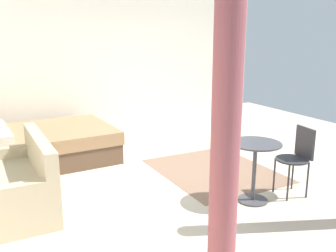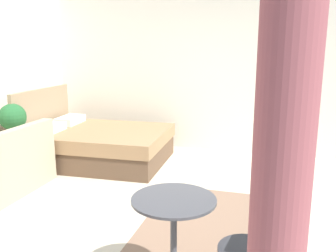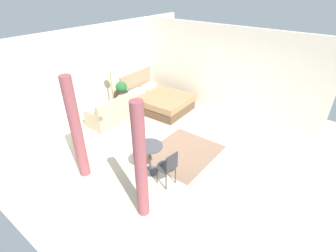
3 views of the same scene
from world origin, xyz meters
name	(u,v)px [view 2 (image 2 of 3)]	position (x,y,z in m)	size (l,w,h in m)	color
ground_plane	(185,211)	(0.00, 0.00, -0.01)	(8.28, 9.44, 0.02)	beige
wall_right	(222,71)	(2.64, 0.00, 1.42)	(0.12, 6.44, 2.84)	silver
area_rug	(219,227)	(-0.28, -0.43, 0.00)	(1.93, 1.60, 0.01)	#7F604C
bed	(97,144)	(1.38, 1.82, 0.29)	(1.68, 2.17, 1.16)	brown
nightstand	(22,154)	(0.66, 2.70, 0.26)	(0.52, 0.35, 0.52)	#473323
potted_plant	(13,118)	(0.56, 2.72, 0.82)	(0.39, 0.39, 0.52)	brown
vase	(27,130)	(0.78, 2.67, 0.61)	(0.11, 0.11, 0.18)	slate
balcony_table	(174,228)	(-1.39, -0.25, 0.53)	(0.63, 0.63, 0.76)	#3F3F44
cafe_chair_near_window	(261,244)	(-1.47, -0.88, 0.55)	(0.47, 0.47, 0.89)	#2D2D33
curtain_left	(279,210)	(-2.39, -0.95, 1.22)	(0.23, 0.23, 2.44)	#994C51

